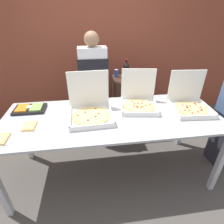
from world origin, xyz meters
name	(u,v)px	position (x,y,z in m)	size (l,w,h in m)	color
ground_plane	(112,171)	(0.00, 0.00, 0.00)	(16.00, 16.00, 0.00)	#514C47
brick_wall_behind	(100,46)	(0.00, 1.70, 1.40)	(10.00, 0.06, 2.80)	brown
buffet_table	(112,122)	(0.00, 0.00, 0.81)	(2.48, 0.98, 0.90)	#B7BABF
pizza_box_near_left	(91,109)	(-0.24, 0.04, 0.99)	(0.49, 0.51, 0.47)	white
pizza_box_near_right	(189,103)	(0.96, 0.04, 0.98)	(0.47, 0.48, 0.43)	white
pizza_box_far_right	(139,101)	(0.36, 0.19, 0.98)	(0.50, 0.51, 0.43)	white
paper_plate_front_left	(30,126)	(-0.87, -0.12, 0.91)	(0.23, 0.23, 0.03)	white
paper_plate_front_center	(1,140)	(-1.08, -0.30, 0.92)	(0.22, 0.22, 0.03)	white
veggie_tray	(30,109)	(-0.97, 0.26, 0.93)	(0.36, 0.24, 0.05)	black
sideboard_podium	(129,104)	(0.45, 1.02, 0.50)	(0.60, 0.54, 1.00)	#382319
soda_bottle	(126,70)	(0.37, 1.03, 1.13)	(0.09, 0.09, 0.30)	black
soda_can_silver	(143,73)	(0.66, 1.04, 1.06)	(0.07, 0.07, 0.12)	silver
soda_can_colored	(116,73)	(0.22, 1.08, 1.06)	(0.07, 0.07, 0.12)	#334CB2
person_server_vest	(94,85)	(-0.16, 0.82, 0.97)	(0.42, 0.24, 1.73)	slate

